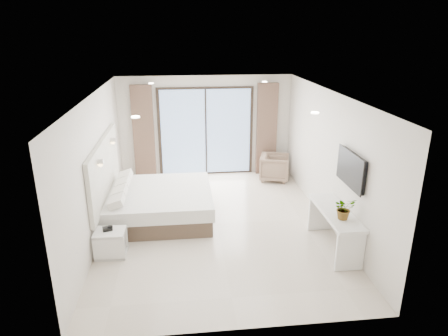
{
  "coord_description": "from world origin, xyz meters",
  "views": [
    {
      "loc": [
        -0.67,
        -7.42,
        3.86
      ],
      "look_at": [
        0.2,
        0.4,
        1.09
      ],
      "focal_mm": 32.0,
      "sensor_mm": 36.0,
      "label": 1
    }
  ],
  "objects": [
    {
      "name": "nightstand",
      "position": [
        -1.99,
        -0.99,
        0.24
      ],
      "size": [
        0.55,
        0.45,
        0.48
      ],
      "rotation": [
        0.0,
        0.0,
        -0.04
      ],
      "color": "white",
      "rests_on": "ground"
    },
    {
      "name": "ground",
      "position": [
        0.0,
        0.0,
        0.0
      ],
      "size": [
        6.2,
        6.2,
        0.0
      ],
      "primitive_type": "plane",
      "color": "beige",
      "rests_on": "ground"
    },
    {
      "name": "armchair",
      "position": [
        1.78,
        2.4,
        0.38
      ],
      "size": [
        0.86,
        0.89,
        0.75
      ],
      "primitive_type": "imported",
      "rotation": [
        0.0,
        0.0,
        1.29
      ],
      "color": "#896859",
      "rests_on": "ground"
    },
    {
      "name": "room_shell",
      "position": [
        -0.2,
        0.77,
        1.58
      ],
      "size": [
        4.62,
        6.22,
        2.72
      ],
      "color": "silver",
      "rests_on": "ground"
    },
    {
      "name": "console_desk",
      "position": [
        2.04,
        -1.2,
        0.56
      ],
      "size": [
        0.5,
        1.61,
        0.77
      ],
      "color": "white",
      "rests_on": "ground"
    },
    {
      "name": "bed",
      "position": [
        -1.2,
        0.45,
        0.32
      ],
      "size": [
        2.21,
        2.1,
        0.76
      ],
      "color": "#503931",
      "rests_on": "ground"
    },
    {
      "name": "phone",
      "position": [
        -2.02,
        -0.95,
        0.51
      ],
      "size": [
        0.19,
        0.17,
        0.06
      ],
      "primitive_type": "cube",
      "rotation": [
        0.0,
        0.0,
        0.26
      ],
      "color": "black",
      "rests_on": "nightstand"
    },
    {
      "name": "plant",
      "position": [
        2.04,
        -1.52,
        0.92
      ],
      "size": [
        0.41,
        0.44,
        0.3
      ],
      "primitive_type": "imported",
      "rotation": [
        0.0,
        0.0,
        0.17
      ],
      "color": "#33662D",
      "rests_on": "console_desk"
    }
  ]
}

